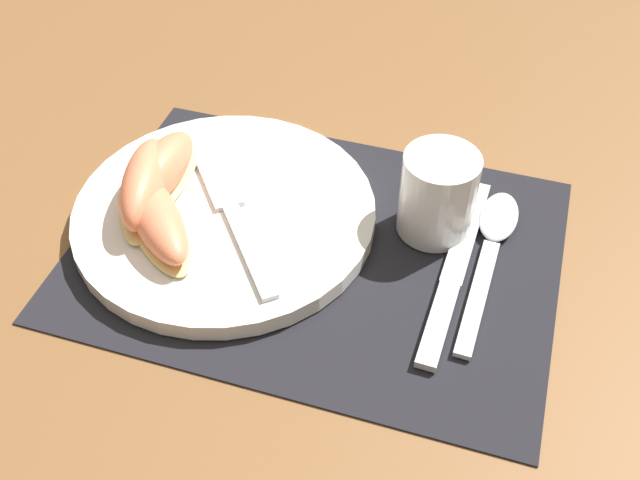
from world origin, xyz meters
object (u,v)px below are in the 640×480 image
object	(u,v)px
plate	(225,213)
spoon	(494,237)
knife	(454,271)
fork	(233,213)
citrus_wedge_2	(155,217)
juice_glass	(437,198)
citrus_wedge_1	(146,186)
citrus_wedge_0	(157,176)

from	to	relation	value
plate	spoon	size ratio (longest dim) A/B	1.40
knife	fork	distance (m)	0.20
citrus_wedge_2	juice_glass	bearing A→B (deg)	21.86
juice_glass	citrus_wedge_1	distance (m)	0.25
citrus_wedge_0	plate	bearing A→B (deg)	-2.18
citrus_wedge_0	citrus_wedge_2	xyz separation A→B (m)	(0.02, -0.05, -0.00)
citrus_wedge_0	fork	bearing A→B (deg)	-7.19
citrus_wedge_0	knife	bearing A→B (deg)	-1.02
fork	spoon	bearing A→B (deg)	13.41
citrus_wedge_1	knife	bearing A→B (deg)	2.61
spoon	plate	bearing A→B (deg)	-168.85
knife	citrus_wedge_1	bearing A→B (deg)	-177.39
plate	citrus_wedge_0	xyz separation A→B (m)	(-0.06, 0.00, 0.03)
juice_glass	fork	xyz separation A→B (m)	(-0.17, -0.05, -0.02)
citrus_wedge_0	citrus_wedge_2	bearing A→B (deg)	-66.58
plate	spoon	bearing A→B (deg)	11.15
citrus_wedge_0	juice_glass	bearing A→B (deg)	10.38
fork	juice_glass	bearing A→B (deg)	17.74
spoon	citrus_wedge_0	xyz separation A→B (m)	(-0.30, -0.04, 0.03)
knife	citrus_wedge_0	xyz separation A→B (m)	(-0.27, 0.00, 0.03)
plate	citrus_wedge_1	bearing A→B (deg)	-167.20
plate	fork	world-z (taller)	fork
spoon	citrus_wedge_2	size ratio (longest dim) A/B	1.57
spoon	citrus_wedge_1	world-z (taller)	citrus_wedge_1
knife	spoon	xyz separation A→B (m)	(0.03, 0.05, 0.00)
juice_glass	citrus_wedge_1	xyz separation A→B (m)	(-0.24, -0.06, 0.00)
citrus_wedge_2	knife	bearing A→B (deg)	9.12
knife	citrus_wedge_2	xyz separation A→B (m)	(-0.25, -0.04, 0.03)
knife	citrus_wedge_1	distance (m)	0.27
spoon	citrus_wedge_2	xyz separation A→B (m)	(-0.28, -0.09, 0.03)
citrus_wedge_1	citrus_wedge_2	world-z (taller)	citrus_wedge_1
citrus_wedge_1	citrus_wedge_0	bearing A→B (deg)	82.76
fork	citrus_wedge_0	xyz separation A→B (m)	(-0.07, 0.01, 0.02)
citrus_wedge_2	spoon	bearing A→B (deg)	17.76
plate	fork	distance (m)	0.02
fork	citrus_wedge_0	world-z (taller)	citrus_wedge_0
plate	citrus_wedge_1	size ratio (longest dim) A/B	2.22
citrus_wedge_1	fork	bearing A→B (deg)	5.86
knife	citrus_wedge_1	world-z (taller)	citrus_wedge_1
plate	citrus_wedge_0	distance (m)	0.07
knife	spoon	bearing A→B (deg)	61.99
fork	citrus_wedge_1	world-z (taller)	citrus_wedge_1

